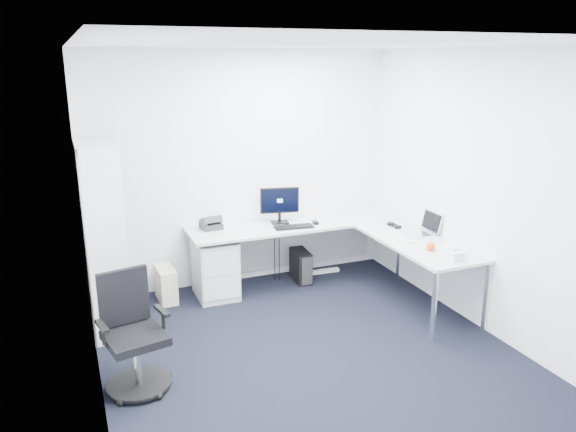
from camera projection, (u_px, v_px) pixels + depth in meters
name	position (u px, v px, depth m)	size (l,w,h in m)	color
ground	(317.00, 361.00, 4.98)	(4.20, 4.20, 0.00)	black
ceiling	(322.00, 44.00, 4.24)	(4.20, 4.20, 0.00)	white
wall_back	(242.00, 169.00, 6.48)	(3.60, 0.02, 2.70)	white
wall_front	(501.00, 324.00, 2.74)	(3.60, 0.02, 2.70)	white
wall_left	(88.00, 241.00, 3.96)	(0.02, 4.20, 2.70)	white
wall_right	(493.00, 196.00, 5.26)	(0.02, 4.20, 2.70)	white
l_desk	(309.00, 262.00, 6.32)	(2.55, 1.43, 0.74)	#B1B4B3
drawer_pedestal	(215.00, 268.00, 6.26)	(0.43, 0.54, 0.67)	#B1B4B3
bookshelf	(103.00, 236.00, 5.43)	(0.36, 0.93, 1.86)	silver
task_chair	(135.00, 335.00, 4.44)	(0.54, 0.54, 0.97)	black
black_pc_tower	(301.00, 266.00, 6.73)	(0.17, 0.38, 0.38)	black
beige_pc_tower	(166.00, 284.00, 6.18)	(0.18, 0.40, 0.38)	beige
power_strip	(325.00, 271.00, 7.02)	(0.37, 0.06, 0.04)	silver
monitor	(280.00, 205.00, 6.45)	(0.45, 0.14, 0.43)	black
black_keyboard	(294.00, 227.00, 6.32)	(0.44, 0.16, 0.02)	black
mouse	(315.00, 223.00, 6.47)	(0.06, 0.10, 0.03)	black
desk_phone	(211.00, 222.00, 6.28)	(0.22, 0.22, 0.15)	#272729
laptop	(415.00, 223.00, 6.07)	(0.34, 0.33, 0.24)	silver
white_keyboard	(399.00, 238.00, 5.96)	(0.11, 0.38, 0.01)	silver
headphones	(394.00, 225.00, 6.36)	(0.12, 0.20, 0.05)	black
orange_fruit	(431.00, 247.00, 5.57)	(0.08, 0.08, 0.08)	#CF4912
tissue_box	(451.00, 254.00, 5.37)	(0.13, 0.25, 0.09)	silver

